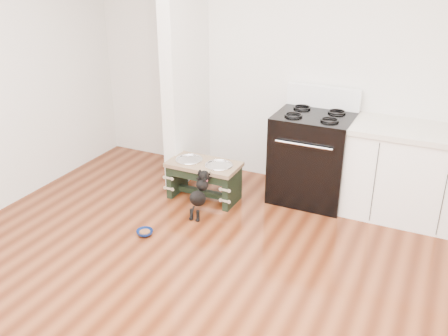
% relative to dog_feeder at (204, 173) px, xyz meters
% --- Properties ---
extents(ground, '(5.00, 5.00, 0.00)m').
position_rel_dog_feeder_xyz_m(ground, '(0.75, -1.66, -0.29)').
color(ground, '#461C0C').
rests_on(ground, ground).
extents(room_shell, '(5.00, 5.00, 5.00)m').
position_rel_dog_feeder_xyz_m(room_shell, '(0.75, -1.66, 1.33)').
color(room_shell, silver).
rests_on(room_shell, ground).
extents(partition_wall, '(0.15, 0.80, 2.70)m').
position_rel_dog_feeder_xyz_m(partition_wall, '(-0.43, 0.44, 1.06)').
color(partition_wall, silver).
rests_on(partition_wall, ground).
extents(oven_range, '(0.76, 0.69, 1.14)m').
position_rel_dog_feeder_xyz_m(oven_range, '(1.00, 0.50, 0.19)').
color(oven_range, black).
rests_on(oven_range, ground).
extents(cabinet_run, '(1.24, 0.64, 0.91)m').
position_rel_dog_feeder_xyz_m(cabinet_run, '(1.98, 0.52, 0.16)').
color(cabinet_run, white).
rests_on(cabinet_run, ground).
extents(dog_feeder, '(0.74, 0.40, 0.42)m').
position_rel_dog_feeder_xyz_m(dog_feeder, '(0.00, 0.00, 0.00)').
color(dog_feeder, black).
rests_on(dog_feeder, ground).
extents(puppy, '(0.13, 0.38, 0.45)m').
position_rel_dog_feeder_xyz_m(puppy, '(0.13, -0.34, -0.04)').
color(puppy, black).
rests_on(puppy, ground).
extents(floor_bowl, '(0.19, 0.19, 0.05)m').
position_rel_dog_feeder_xyz_m(floor_bowl, '(-0.15, -0.89, -0.27)').
color(floor_bowl, navy).
rests_on(floor_bowl, ground).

